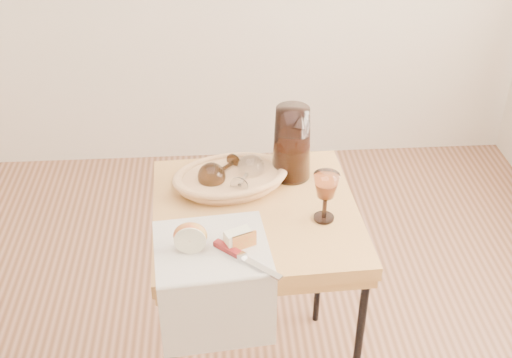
{
  "coord_description": "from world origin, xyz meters",
  "views": [
    {
      "loc": [
        0.2,
        -1.33,
        1.92
      ],
      "look_at": [
        0.3,
        0.2,
        0.89
      ],
      "focal_mm": 45.64,
      "sensor_mm": 36.0,
      "label": 1
    }
  ],
  "objects_px": {
    "bread_basket": "(231,180)",
    "goblet_lying_b": "(246,175)",
    "table_knife": "(244,257)",
    "apple_half": "(190,236)",
    "wine_goblet": "(325,197)",
    "tea_towel": "(211,247)",
    "pitcher": "(292,143)",
    "goblet_lying_a": "(221,170)",
    "side_table": "(256,303)"
  },
  "relations": [
    {
      "from": "side_table",
      "to": "tea_towel",
      "type": "bearing_deg",
      "value": -127.4
    },
    {
      "from": "tea_towel",
      "to": "wine_goblet",
      "type": "bearing_deg",
      "value": 13.15
    },
    {
      "from": "goblet_lying_a",
      "to": "goblet_lying_b",
      "type": "relative_size",
      "value": 1.01
    },
    {
      "from": "pitcher",
      "to": "wine_goblet",
      "type": "relative_size",
      "value": 1.8
    },
    {
      "from": "wine_goblet",
      "to": "bread_basket",
      "type": "bearing_deg",
      "value": 145.3
    },
    {
      "from": "side_table",
      "to": "bread_basket",
      "type": "height_order",
      "value": "bread_basket"
    },
    {
      "from": "goblet_lying_b",
      "to": "apple_half",
      "type": "bearing_deg",
      "value": 172.28
    },
    {
      "from": "table_knife",
      "to": "bread_basket",
      "type": "bearing_deg",
      "value": 136.69
    },
    {
      "from": "bread_basket",
      "to": "goblet_lying_a",
      "type": "height_order",
      "value": "goblet_lying_a"
    },
    {
      "from": "side_table",
      "to": "apple_half",
      "type": "bearing_deg",
      "value": -136.88
    },
    {
      "from": "apple_half",
      "to": "goblet_lying_b",
      "type": "bearing_deg",
      "value": 60.03
    },
    {
      "from": "bread_basket",
      "to": "table_knife",
      "type": "height_order",
      "value": "bread_basket"
    },
    {
      "from": "side_table",
      "to": "bread_basket",
      "type": "relative_size",
      "value": 2.42
    },
    {
      "from": "tea_towel",
      "to": "apple_half",
      "type": "distance_m",
      "value": 0.07
    },
    {
      "from": "side_table",
      "to": "goblet_lying_a",
      "type": "height_order",
      "value": "goblet_lying_a"
    },
    {
      "from": "apple_half",
      "to": "wine_goblet",
      "type": "bearing_deg",
      "value": 17.51
    },
    {
      "from": "bread_basket",
      "to": "wine_goblet",
      "type": "distance_m",
      "value": 0.32
    },
    {
      "from": "apple_half",
      "to": "side_table",
      "type": "bearing_deg",
      "value": 44.05
    },
    {
      "from": "pitcher",
      "to": "apple_half",
      "type": "bearing_deg",
      "value": -113.88
    },
    {
      "from": "table_knife",
      "to": "tea_towel",
      "type": "bearing_deg",
      "value": -172.49
    },
    {
      "from": "wine_goblet",
      "to": "table_knife",
      "type": "bearing_deg",
      "value": -144.21
    },
    {
      "from": "goblet_lying_b",
      "to": "apple_half",
      "type": "xyz_separation_m",
      "value": [
        -0.17,
        -0.28,
        -0.01
      ]
    },
    {
      "from": "side_table",
      "to": "table_knife",
      "type": "distance_m",
      "value": 0.47
    },
    {
      "from": "goblet_lying_b",
      "to": "table_knife",
      "type": "bearing_deg",
      "value": -160.87
    },
    {
      "from": "goblet_lying_a",
      "to": "side_table",
      "type": "bearing_deg",
      "value": 78.1
    },
    {
      "from": "table_knife",
      "to": "goblet_lying_b",
      "type": "bearing_deg",
      "value": 128.93
    },
    {
      "from": "goblet_lying_a",
      "to": "wine_goblet",
      "type": "xyz_separation_m",
      "value": [
        0.29,
        -0.2,
        0.02
      ]
    },
    {
      "from": "side_table",
      "to": "pitcher",
      "type": "distance_m",
      "value": 0.55
    },
    {
      "from": "bread_basket",
      "to": "goblet_lying_b",
      "type": "relative_size",
      "value": 2.3
    },
    {
      "from": "table_knife",
      "to": "wine_goblet",
      "type": "bearing_deg",
      "value": 78.76
    },
    {
      "from": "tea_towel",
      "to": "bread_basket",
      "type": "bearing_deg",
      "value": 72.1
    },
    {
      "from": "apple_half",
      "to": "tea_towel",
      "type": "bearing_deg",
      "value": 3.63
    },
    {
      "from": "pitcher",
      "to": "goblet_lying_b",
      "type": "bearing_deg",
      "value": -135.34
    },
    {
      "from": "goblet_lying_b",
      "to": "apple_half",
      "type": "relative_size",
      "value": 1.5
    },
    {
      "from": "tea_towel",
      "to": "apple_half",
      "type": "xyz_separation_m",
      "value": [
        -0.06,
        -0.0,
        0.05
      ]
    },
    {
      "from": "pitcher",
      "to": "table_knife",
      "type": "bearing_deg",
      "value": -94.78
    },
    {
      "from": "wine_goblet",
      "to": "apple_half",
      "type": "distance_m",
      "value": 0.4
    },
    {
      "from": "side_table",
      "to": "goblet_lying_a",
      "type": "distance_m",
      "value": 0.47
    },
    {
      "from": "goblet_lying_a",
      "to": "wine_goblet",
      "type": "relative_size",
      "value": 0.9
    },
    {
      "from": "side_table",
      "to": "pitcher",
      "type": "relative_size",
      "value": 2.76
    },
    {
      "from": "bread_basket",
      "to": "apple_half",
      "type": "height_order",
      "value": "apple_half"
    },
    {
      "from": "bread_basket",
      "to": "side_table",
      "type": "bearing_deg",
      "value": -72.58
    },
    {
      "from": "wine_goblet",
      "to": "table_knife",
      "type": "distance_m",
      "value": 0.3
    },
    {
      "from": "goblet_lying_a",
      "to": "apple_half",
      "type": "bearing_deg",
      "value": 25.96
    },
    {
      "from": "pitcher",
      "to": "tea_towel",
      "type": "bearing_deg",
      "value": -108.64
    },
    {
      "from": "wine_goblet",
      "to": "apple_half",
      "type": "relative_size",
      "value": 1.67
    },
    {
      "from": "apple_half",
      "to": "table_knife",
      "type": "bearing_deg",
      "value": -21.7
    },
    {
      "from": "apple_half",
      "to": "table_knife",
      "type": "distance_m",
      "value": 0.16
    },
    {
      "from": "goblet_lying_a",
      "to": "pitcher",
      "type": "bearing_deg",
      "value": 142.95
    },
    {
      "from": "wine_goblet",
      "to": "apple_half",
      "type": "xyz_separation_m",
      "value": [
        -0.38,
        -0.11,
        -0.03
      ]
    }
  ]
}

